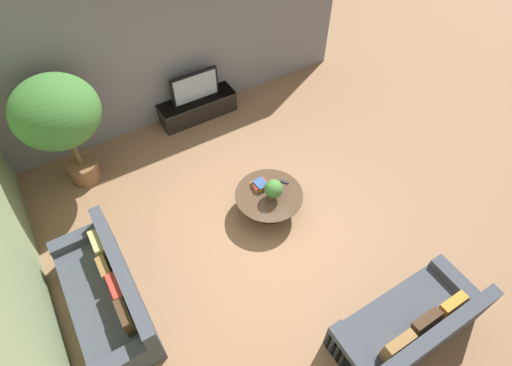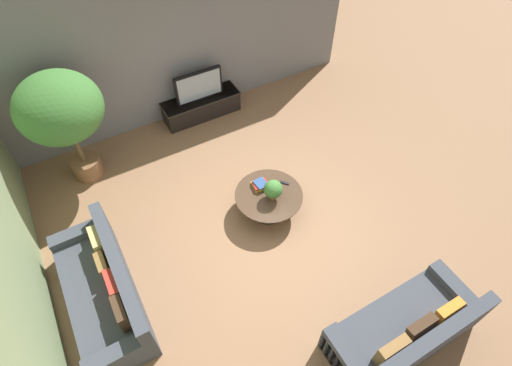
{
  "view_description": "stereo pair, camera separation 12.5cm",
  "coord_description": "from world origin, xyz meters",
  "px_view_note": "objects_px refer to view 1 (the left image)",
  "views": [
    {
      "loc": [
        -1.98,
        -3.06,
        5.33
      ],
      "look_at": [
        0.12,
        0.4,
        0.55
      ],
      "focal_mm": 28.0,
      "sensor_mm": 36.0,
      "label": 1
    },
    {
      "loc": [
        -1.87,
        -3.12,
        5.33
      ],
      "look_at": [
        0.12,
        0.4,
        0.55
      ],
      "focal_mm": 28.0,
      "sensor_mm": 36.0,
      "label": 2
    }
  ],
  "objects_px": {
    "media_console": "(198,107)",
    "couch_near_entry": "(409,326)",
    "potted_palm_tall": "(57,115)",
    "potted_plant_tabletop": "(274,189)",
    "couch_by_wall": "(108,295)",
    "television": "(195,87)",
    "coffee_table": "(269,199)"
  },
  "relations": [
    {
      "from": "couch_near_entry",
      "to": "potted_palm_tall",
      "type": "distance_m",
      "value": 5.76
    },
    {
      "from": "media_console",
      "to": "coffee_table",
      "type": "relative_size",
      "value": 1.44
    },
    {
      "from": "couch_by_wall",
      "to": "couch_near_entry",
      "type": "height_order",
      "value": "same"
    },
    {
      "from": "television",
      "to": "couch_by_wall",
      "type": "bearing_deg",
      "value": -132.82
    },
    {
      "from": "media_console",
      "to": "couch_by_wall",
      "type": "relative_size",
      "value": 0.74
    },
    {
      "from": "media_console",
      "to": "coffee_table",
      "type": "bearing_deg",
      "value": -91.23
    },
    {
      "from": "television",
      "to": "couch_near_entry",
      "type": "height_order",
      "value": "television"
    },
    {
      "from": "potted_palm_tall",
      "to": "media_console",
      "type": "bearing_deg",
      "value": 11.53
    },
    {
      "from": "media_console",
      "to": "potted_palm_tall",
      "type": "height_order",
      "value": "potted_palm_tall"
    },
    {
      "from": "media_console",
      "to": "couch_near_entry",
      "type": "xyz_separation_m",
      "value": [
        0.36,
        -5.41,
        0.07
      ]
    },
    {
      "from": "couch_by_wall",
      "to": "television",
      "type": "bearing_deg",
      "value": 137.18
    },
    {
      "from": "media_console",
      "to": "couch_near_entry",
      "type": "height_order",
      "value": "couch_near_entry"
    },
    {
      "from": "television",
      "to": "couch_by_wall",
      "type": "distance_m",
      "value": 4.11
    },
    {
      "from": "media_console",
      "to": "couch_near_entry",
      "type": "distance_m",
      "value": 5.42
    },
    {
      "from": "potted_plant_tabletop",
      "to": "media_console",
      "type": "bearing_deg",
      "value": 89.26
    },
    {
      "from": "potted_palm_tall",
      "to": "couch_by_wall",
      "type": "bearing_deg",
      "value": -98.28
    },
    {
      "from": "television",
      "to": "potted_palm_tall",
      "type": "xyz_separation_m",
      "value": [
        -2.42,
        -0.49,
        0.72
      ]
    },
    {
      "from": "potted_palm_tall",
      "to": "potted_plant_tabletop",
      "type": "distance_m",
      "value": 3.43
    },
    {
      "from": "couch_near_entry",
      "to": "potted_palm_tall",
      "type": "xyz_separation_m",
      "value": [
        -2.78,
        4.91,
        1.15
      ]
    },
    {
      "from": "potted_palm_tall",
      "to": "couch_near_entry",
      "type": "bearing_deg",
      "value": -60.5
    },
    {
      "from": "couch_near_entry",
      "to": "television",
      "type": "bearing_deg",
      "value": -86.14
    },
    {
      "from": "television",
      "to": "potted_plant_tabletop",
      "type": "xyz_separation_m",
      "value": [
        -0.04,
        -2.83,
        -0.11
      ]
    },
    {
      "from": "television",
      "to": "potted_palm_tall",
      "type": "bearing_deg",
      "value": -168.5
    },
    {
      "from": "couch_near_entry",
      "to": "coffee_table",
      "type": "bearing_deg",
      "value": -80.97
    },
    {
      "from": "television",
      "to": "potted_palm_tall",
      "type": "distance_m",
      "value": 2.57
    },
    {
      "from": "couch_by_wall",
      "to": "potted_palm_tall",
      "type": "xyz_separation_m",
      "value": [
        0.37,
        2.51,
        1.14
      ]
    },
    {
      "from": "couch_by_wall",
      "to": "potted_plant_tabletop",
      "type": "distance_m",
      "value": 2.77
    },
    {
      "from": "media_console",
      "to": "potted_plant_tabletop",
      "type": "bearing_deg",
      "value": -90.74
    },
    {
      "from": "potted_palm_tall",
      "to": "potted_plant_tabletop",
      "type": "xyz_separation_m",
      "value": [
        2.38,
        -2.33,
        -0.83
      ]
    },
    {
      "from": "media_console",
      "to": "couch_by_wall",
      "type": "height_order",
      "value": "couch_by_wall"
    },
    {
      "from": "coffee_table",
      "to": "potted_palm_tall",
      "type": "xyz_separation_m",
      "value": [
        -2.36,
        2.25,
        1.15
      ]
    },
    {
      "from": "potted_palm_tall",
      "to": "potted_plant_tabletop",
      "type": "bearing_deg",
      "value": -44.45
    }
  ]
}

